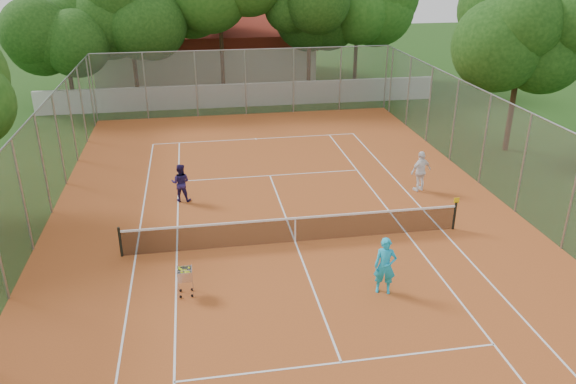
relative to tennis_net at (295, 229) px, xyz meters
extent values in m
plane|color=#17370F|center=(0.00, 0.00, -0.51)|extent=(120.00, 120.00, 0.00)
cube|color=#AC5221|center=(0.00, 0.00, -0.50)|extent=(18.00, 34.00, 0.02)
cube|color=white|center=(0.00, 0.00, -0.49)|extent=(10.98, 23.78, 0.01)
cube|color=black|center=(0.00, 0.00, 0.00)|extent=(11.88, 0.10, 0.98)
cube|color=slate|center=(0.00, 0.00, 1.49)|extent=(18.00, 34.00, 4.00)
cube|color=silver|center=(0.00, 19.00, 0.24)|extent=(26.00, 0.30, 1.50)
cube|color=beige|center=(-2.00, 29.00, 1.69)|extent=(16.40, 9.00, 4.40)
cube|color=#13360D|center=(0.00, 22.00, 4.49)|extent=(29.00, 19.00, 10.00)
imported|color=#19ADDA|center=(2.06, -3.54, 0.40)|extent=(0.75, 0.61, 1.79)
imported|color=#251A50|center=(-3.95, 4.28, 0.30)|extent=(0.88, 0.75, 1.58)
imported|color=white|center=(6.07, 3.65, 0.39)|extent=(1.12, 0.75, 1.76)
cube|color=silver|center=(-3.80, -2.68, -0.02)|extent=(0.52, 0.52, 0.95)
camera|label=1|loc=(-3.20, -17.19, 9.01)|focal=35.00mm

